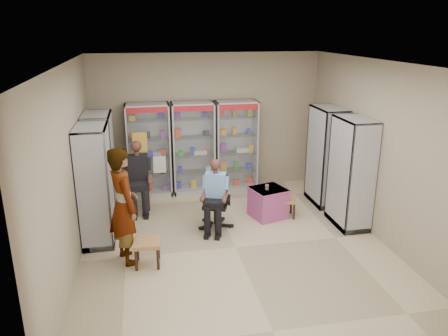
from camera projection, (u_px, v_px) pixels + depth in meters
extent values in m
plane|color=#C9B48C|center=(235.00, 247.00, 7.28)|extent=(6.00, 6.00, 0.00)
cube|color=tan|center=(207.00, 122.00, 9.63)|extent=(5.00, 0.02, 3.00)
cube|color=tan|center=(306.00, 255.00, 4.02)|extent=(5.00, 0.02, 3.00)
cube|color=tan|center=(69.00, 171.00, 6.38)|extent=(0.02, 6.00, 3.00)
cube|color=tan|center=(382.00, 153.00, 7.27)|extent=(0.02, 6.00, 3.00)
cube|color=beige|center=(237.00, 63.00, 6.36)|extent=(5.00, 6.00, 0.02)
cube|color=#B1B2B8|center=(149.00, 150.00, 9.30)|extent=(0.90, 0.50, 2.00)
cube|color=silver|center=(193.00, 148.00, 9.47)|extent=(0.90, 0.50, 2.00)
cube|color=#AFB0B6|center=(236.00, 146.00, 9.64)|extent=(0.90, 0.50, 2.00)
cube|color=#B5B8BD|center=(326.00, 156.00, 8.87)|extent=(0.90, 0.50, 2.00)
cube|color=silver|center=(351.00, 173.00, 7.84)|extent=(0.90, 0.50, 2.00)
cube|color=#B0B1B7|center=(101.00, 166.00, 8.26)|extent=(0.90, 0.50, 2.00)
cube|color=#A8AAAF|center=(96.00, 186.00, 7.23)|extent=(0.90, 0.50, 2.00)
cube|color=black|center=(139.00, 186.00, 8.73)|extent=(0.42, 0.42, 0.94)
cube|color=black|center=(215.00, 202.00, 7.89)|extent=(0.67, 0.67, 0.97)
cube|color=#C14D9B|center=(268.00, 203.00, 8.38)|extent=(0.74, 0.73, 0.58)
cylinder|color=#581B07|center=(267.00, 187.00, 8.23)|extent=(0.07, 0.07, 0.10)
cube|color=#925E3D|center=(285.00, 207.00, 8.43)|extent=(0.43, 0.43, 0.37)
cube|color=#AF7549|center=(147.00, 253.00, 6.70)|extent=(0.43, 0.43, 0.41)
imported|color=gray|center=(124.00, 206.00, 6.62)|extent=(0.65, 0.79, 1.84)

